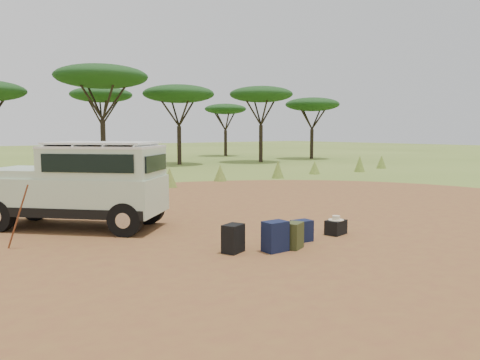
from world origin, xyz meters
TOP-DOWN VIEW (x-y plane):
  - ground at (0.00, 0.00)m, footprint 140.00×140.00m
  - dirt_clearing at (0.00, 0.00)m, footprint 23.00×23.00m
  - grass_fringe at (0.12, 8.67)m, footprint 36.60×1.60m
  - acacia_treeline at (0.75, 19.81)m, footprint 46.70×13.20m
  - safari_vehicle at (-2.55, 2.70)m, footprint 4.00×4.13m
  - walking_staff at (-4.20, 1.48)m, footprint 0.38×0.33m
  - backpack_black at (-1.11, -1.29)m, footprint 0.47×0.41m
  - backpack_navy at (-0.43, -1.71)m, footprint 0.46×0.34m
  - backpack_olive at (0.00, -1.78)m, footprint 0.45×0.39m
  - duffel_navy at (0.55, -1.45)m, footprint 0.42×0.33m
  - hard_case at (1.61, -1.45)m, footprint 0.51×0.40m
  - stuff_sack at (-0.22, -1.70)m, footprint 0.33×0.33m
  - safari_hat at (1.61, -1.45)m, footprint 0.34×0.34m

SIDE VIEW (x-z plane):
  - ground at x=0.00m, z-range 0.00..0.00m
  - dirt_clearing at x=0.00m, z-range 0.00..0.01m
  - stuff_sack at x=-0.22m, z-range 0.00..0.30m
  - hard_case at x=1.61m, z-range 0.00..0.32m
  - duffel_navy at x=0.55m, z-range 0.00..0.45m
  - backpack_olive at x=0.00m, z-range 0.00..0.52m
  - backpack_black at x=-1.11m, z-range 0.00..0.54m
  - backpack_navy at x=-0.43m, z-range 0.00..0.58m
  - safari_hat at x=1.61m, z-range 0.31..0.41m
  - grass_fringe at x=0.12m, z-range -0.05..0.85m
  - walking_staff at x=-4.20m, z-range 0.00..1.26m
  - safari_vehicle at x=-2.55m, z-range -0.03..1.99m
  - acacia_treeline at x=0.75m, z-range 1.74..8.00m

